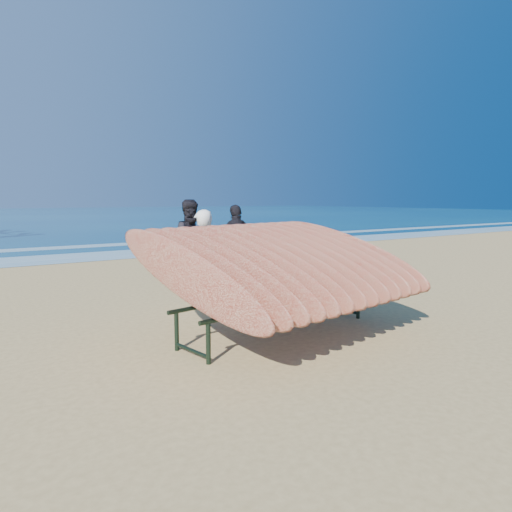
{
  "coord_description": "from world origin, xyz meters",
  "views": [
    {
      "loc": [
        -4.12,
        -5.38,
        1.88
      ],
      "look_at": [
        0.0,
        0.8,
        0.95
      ],
      "focal_mm": 32.0,
      "sensor_mm": 36.0,
      "label": 1
    }
  ],
  "objects_px": {
    "person_dark_a": "(193,242)",
    "person_dark_b": "(237,243)",
    "person_white": "(203,257)",
    "surfboard_rack": "(279,263)"
  },
  "relations": [
    {
      "from": "person_white",
      "to": "person_dark_b",
      "type": "height_order",
      "value": "person_dark_b"
    },
    {
      "from": "person_dark_a",
      "to": "person_dark_b",
      "type": "relative_size",
      "value": 1.07
    },
    {
      "from": "surfboard_rack",
      "to": "person_white",
      "type": "relative_size",
      "value": 2.14
    },
    {
      "from": "person_dark_b",
      "to": "person_white",
      "type": "bearing_deg",
      "value": 46.9
    },
    {
      "from": "surfboard_rack",
      "to": "person_dark_b",
      "type": "relative_size",
      "value": 2.07
    },
    {
      "from": "person_dark_a",
      "to": "surfboard_rack",
      "type": "bearing_deg",
      "value": -104.49
    },
    {
      "from": "person_dark_a",
      "to": "person_white",
      "type": "bearing_deg",
      "value": -116.32
    },
    {
      "from": "person_white",
      "to": "person_dark_a",
      "type": "distance_m",
      "value": 2.0
    },
    {
      "from": "surfboard_rack",
      "to": "person_dark_a",
      "type": "relative_size",
      "value": 1.94
    },
    {
      "from": "surfboard_rack",
      "to": "person_white",
      "type": "bearing_deg",
      "value": 82.61
    }
  ]
}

